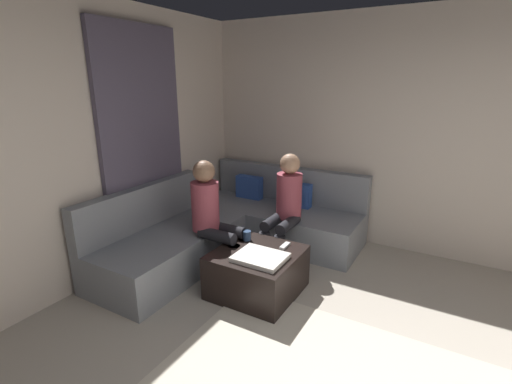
{
  "coord_description": "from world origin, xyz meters",
  "views": [
    {
      "loc": [
        0.17,
        -1.5,
        1.95
      ],
      "look_at": [
        -1.63,
        1.63,
        0.85
      ],
      "focal_mm": 25.82,
      "sensor_mm": 36.0,
      "label": 1
    }
  ],
  "objects_px": {
    "ottoman": "(257,272)",
    "coffee_mug": "(247,235)",
    "person_on_couch_side": "(213,214)",
    "game_remote": "(285,246)",
    "person_on_couch_back": "(285,204)",
    "sectional_couch": "(233,227)"
  },
  "relations": [
    {
      "from": "sectional_couch",
      "to": "coffee_mug",
      "type": "bearing_deg",
      "value": -45.36
    },
    {
      "from": "person_on_couch_side",
      "to": "game_remote",
      "type": "bearing_deg",
      "value": 99.88
    },
    {
      "from": "person_on_couch_back",
      "to": "coffee_mug",
      "type": "bearing_deg",
      "value": 74.42
    },
    {
      "from": "ottoman",
      "to": "game_remote",
      "type": "distance_m",
      "value": 0.36
    },
    {
      "from": "game_remote",
      "to": "ottoman",
      "type": "bearing_deg",
      "value": -129.29
    },
    {
      "from": "coffee_mug",
      "to": "person_on_couch_side",
      "type": "relative_size",
      "value": 0.08
    },
    {
      "from": "ottoman",
      "to": "game_remote",
      "type": "xyz_separation_m",
      "value": [
        0.18,
        0.22,
        0.22
      ]
    },
    {
      "from": "sectional_couch",
      "to": "ottoman",
      "type": "relative_size",
      "value": 3.36
    },
    {
      "from": "ottoman",
      "to": "coffee_mug",
      "type": "xyz_separation_m",
      "value": [
        -0.22,
        0.18,
        0.26
      ]
    },
    {
      "from": "ottoman",
      "to": "person_on_couch_side",
      "type": "height_order",
      "value": "person_on_couch_side"
    },
    {
      "from": "sectional_couch",
      "to": "person_on_couch_back",
      "type": "xyz_separation_m",
      "value": [
        0.64,
        0.06,
        0.38
      ]
    },
    {
      "from": "game_remote",
      "to": "person_on_couch_back",
      "type": "distance_m",
      "value": 0.61
    },
    {
      "from": "ottoman",
      "to": "person_on_couch_back",
      "type": "bearing_deg",
      "value": 95.23
    },
    {
      "from": "person_on_couch_back",
      "to": "sectional_couch",
      "type": "bearing_deg",
      "value": 4.9
    },
    {
      "from": "game_remote",
      "to": "person_on_couch_side",
      "type": "distance_m",
      "value": 0.78
    },
    {
      "from": "coffee_mug",
      "to": "sectional_couch",
      "type": "bearing_deg",
      "value": 134.64
    },
    {
      "from": "person_on_couch_side",
      "to": "sectional_couch",
      "type": "bearing_deg",
      "value": -165.79
    },
    {
      "from": "coffee_mug",
      "to": "person_on_couch_side",
      "type": "distance_m",
      "value": 0.4
    },
    {
      "from": "ottoman",
      "to": "person_on_couch_back",
      "type": "height_order",
      "value": "person_on_couch_back"
    },
    {
      "from": "ottoman",
      "to": "coffee_mug",
      "type": "bearing_deg",
      "value": 140.71
    },
    {
      "from": "coffee_mug",
      "to": "person_on_couch_back",
      "type": "relative_size",
      "value": 0.08
    },
    {
      "from": "game_remote",
      "to": "person_on_couch_back",
      "type": "xyz_separation_m",
      "value": [
        -0.25,
        0.51,
        0.23
      ]
    }
  ]
}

